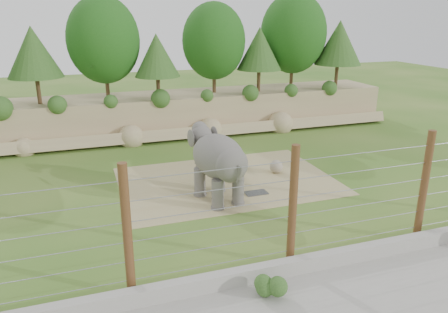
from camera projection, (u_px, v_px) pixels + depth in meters
name	position (u px, v px, depth m)	size (l,w,h in m)	color
ground	(240.00, 208.00, 18.03)	(90.00, 90.00, 0.00)	#2F6619
back_embankment	(179.00, 72.00, 28.35)	(30.00, 5.52, 8.77)	tan
dirt_patch	(227.00, 181.00, 20.87)	(10.00, 7.00, 0.02)	tan
drain_grate	(256.00, 193.00, 19.42)	(1.00, 0.60, 0.03)	#262628
elephant	(218.00, 167.00, 18.32)	(1.60, 3.72, 3.01)	#5D5954
stone_ball	(276.00, 166.00, 21.81)	(0.66, 0.66, 0.66)	gray
retaining_wall	(297.00, 265.00, 13.46)	(26.00, 0.35, 0.50)	#9E9A92
walkway	(332.00, 312.00, 11.74)	(26.00, 4.00, 0.01)	#9E9A92
barrier_fence	(293.00, 207.00, 13.36)	(20.26, 0.26, 4.00)	#4E321A
walkway_shrub	(269.00, 286.00, 12.30)	(0.63, 0.63, 0.63)	#2B501F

